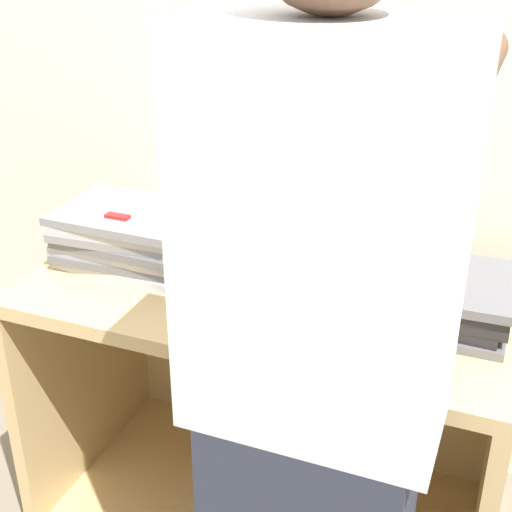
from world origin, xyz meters
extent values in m
cube|color=silver|center=(0.00, 0.75, 1.20)|extent=(8.00, 0.05, 2.40)
cube|color=tan|center=(0.00, 0.32, 0.70)|extent=(1.16, 0.65, 0.04)
cube|color=tan|center=(0.00, 0.32, 0.02)|extent=(1.16, 0.65, 0.04)
cube|color=tan|center=(-0.56, 0.32, 0.36)|extent=(0.04, 0.65, 0.65)
cube|color=tan|center=(0.56, 0.32, 0.36)|extent=(0.04, 0.65, 0.65)
cube|color=tan|center=(0.00, 0.63, 0.36)|extent=(1.08, 0.04, 0.65)
cube|color=#B7B7BC|center=(0.00, 0.32, 0.73)|extent=(0.34, 0.27, 0.02)
cube|color=gray|center=(0.00, 0.33, 0.74)|extent=(0.28, 0.15, 0.00)
cube|color=#B7B7BC|center=(0.00, 0.49, 0.87)|extent=(0.34, 0.06, 0.26)
cube|color=black|center=(0.00, 0.48, 0.87)|extent=(0.30, 0.05, 0.23)
cube|color=#B7B7BC|center=(-0.36, 0.33, 0.73)|extent=(0.35, 0.28, 0.02)
cube|color=slate|center=(-0.37, 0.33, 0.75)|extent=(0.35, 0.28, 0.02)
cube|color=#B7B7BC|center=(-0.37, 0.33, 0.77)|extent=(0.34, 0.27, 0.02)
cube|color=slate|center=(-0.36, 0.32, 0.79)|extent=(0.35, 0.28, 0.02)
cube|color=gray|center=(-0.37, 0.32, 0.81)|extent=(0.35, 0.28, 0.02)
cube|color=#B7B7BC|center=(-0.36, 0.32, 0.83)|extent=(0.35, 0.27, 0.02)
cube|color=gray|center=(-0.37, 0.32, 0.85)|extent=(0.34, 0.27, 0.02)
cube|color=slate|center=(0.37, 0.32, 0.73)|extent=(0.34, 0.27, 0.02)
cube|color=#232326|center=(0.36, 0.33, 0.75)|extent=(0.35, 0.28, 0.02)
cube|color=#232326|center=(0.37, 0.33, 0.77)|extent=(0.34, 0.27, 0.02)
cube|color=#232326|center=(0.37, 0.32, 0.79)|extent=(0.35, 0.28, 0.02)
cube|color=slate|center=(0.38, 0.32, 0.81)|extent=(0.35, 0.28, 0.02)
cube|color=white|center=(0.27, -0.19, 1.09)|extent=(0.40, 0.20, 0.62)
cylinder|color=brown|center=(0.11, 0.07, 1.31)|extent=(0.07, 0.32, 0.07)
cylinder|color=brown|center=(0.43, 0.07, 1.31)|extent=(0.07, 0.32, 0.07)
cube|color=red|center=(-0.37, 0.26, 0.86)|extent=(0.06, 0.02, 0.01)
camera|label=1|loc=(0.52, -1.08, 1.52)|focal=50.00mm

